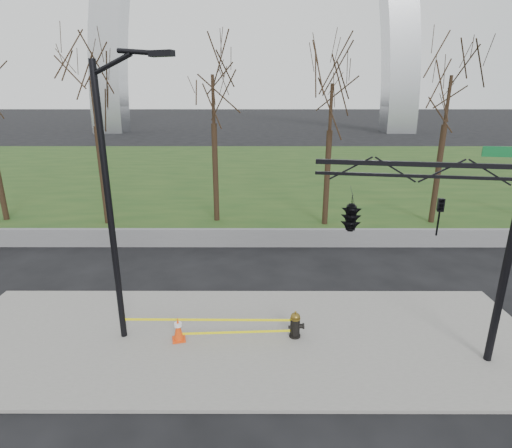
{
  "coord_description": "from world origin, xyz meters",
  "views": [
    {
      "loc": [
        0.48,
        -10.5,
        7.08
      ],
      "look_at": [
        0.46,
        2.0,
        3.09
      ],
      "focal_mm": 27.81,
      "sensor_mm": 36.0,
      "label": 1
    }
  ],
  "objects_px": {
    "fire_hydrant": "(295,325)",
    "traffic_signal_mast": "(381,215)",
    "street_light": "(114,190)",
    "traffic_cone": "(178,329)"
  },
  "relations": [
    {
      "from": "fire_hydrant",
      "to": "traffic_signal_mast",
      "type": "xyz_separation_m",
      "value": [
        2.09,
        -0.52,
        3.65
      ]
    },
    {
      "from": "street_light",
      "to": "traffic_signal_mast",
      "type": "distance_m",
      "value": 7.17
    },
    {
      "from": "fire_hydrant",
      "to": "traffic_cone",
      "type": "xyz_separation_m",
      "value": [
        -3.53,
        -0.19,
        -0.02
      ]
    },
    {
      "from": "fire_hydrant",
      "to": "street_light",
      "type": "bearing_deg",
      "value": 178.7
    },
    {
      "from": "fire_hydrant",
      "to": "traffic_signal_mast",
      "type": "bearing_deg",
      "value": -15.68
    },
    {
      "from": "traffic_cone",
      "to": "traffic_signal_mast",
      "type": "distance_m",
      "value": 6.72
    },
    {
      "from": "traffic_signal_mast",
      "to": "fire_hydrant",
      "type": "bearing_deg",
      "value": 176.39
    },
    {
      "from": "street_light",
      "to": "traffic_signal_mast",
      "type": "xyz_separation_m",
      "value": [
        7.13,
        -0.48,
        -0.55
      ]
    },
    {
      "from": "fire_hydrant",
      "to": "traffic_signal_mast",
      "type": "distance_m",
      "value": 4.24
    },
    {
      "from": "traffic_cone",
      "to": "traffic_signal_mast",
      "type": "xyz_separation_m",
      "value": [
        5.62,
        -0.33,
        3.67
      ]
    }
  ]
}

